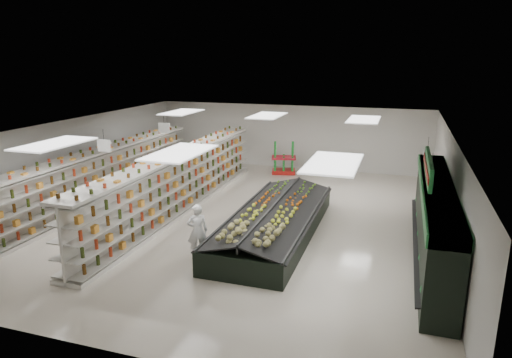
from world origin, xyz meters
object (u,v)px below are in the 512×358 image
(gondola_left, at_px, (103,178))
(gondola_center, at_px, (180,184))
(soda_endcap, at_px, (284,159))
(shopper_background, at_px, (198,158))
(produce_island, at_px, (275,220))
(shopper_main, at_px, (197,231))

(gondola_left, height_order, gondola_center, gondola_center)
(soda_endcap, bearing_deg, shopper_background, -154.63)
(gondola_left, xyz_separation_m, produce_island, (7.39, -1.30, -0.49))
(shopper_background, bearing_deg, gondola_left, 172.27)
(gondola_left, relative_size, shopper_background, 6.88)
(gondola_center, bearing_deg, shopper_main, -56.69)
(gondola_left, relative_size, shopper_main, 7.54)
(produce_island, height_order, shopper_main, shopper_main)
(produce_island, distance_m, shopper_main, 2.88)
(gondola_center, relative_size, shopper_main, 7.83)
(gondola_center, bearing_deg, gondola_left, -179.83)
(shopper_main, height_order, shopper_background, shopper_background)
(soda_endcap, distance_m, shopper_background, 4.16)
(soda_endcap, bearing_deg, gondola_center, -109.62)
(gondola_center, height_order, produce_island, gondola_center)
(gondola_center, bearing_deg, produce_island, -18.07)
(gondola_left, bearing_deg, shopper_background, 68.39)
(gondola_left, bearing_deg, gondola_center, 0.55)
(soda_endcap, height_order, shopper_background, shopper_background)
(soda_endcap, xyz_separation_m, shopper_main, (0.11, -10.17, 0.08))
(soda_endcap, relative_size, shopper_background, 0.85)
(produce_island, relative_size, soda_endcap, 4.73)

